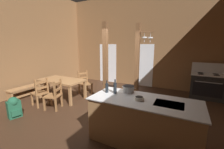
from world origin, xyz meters
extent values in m
cube|color=#382316|center=(0.00, 0.00, -0.05)|extent=(8.16, 7.97, 0.10)
cube|color=brown|center=(0.00, 3.66, 2.19)|extent=(8.16, 0.14, 4.37)
cube|color=brown|center=(-3.75, 0.00, 2.19)|extent=(0.14, 7.97, 4.37)
cube|color=white|center=(-1.66, 3.58, 1.02)|extent=(1.00, 0.01, 2.05)
cube|color=white|center=(0.37, 3.58, 1.02)|extent=(0.84, 0.01, 2.05)
cube|color=#9E7044|center=(1.46, -0.65, 0.46)|extent=(2.11, 0.92, 0.92)
cube|color=silver|center=(1.46, -0.65, 0.93)|extent=(2.17, 0.98, 0.02)
cube|color=black|center=(1.93, -0.66, 0.94)|extent=(0.52, 0.41, 0.00)
cube|color=black|center=(1.46, -0.22, 0.05)|extent=(2.00, 0.06, 0.10)
cube|color=black|center=(2.95, 3.04, 0.45)|extent=(1.13, 0.81, 0.90)
cube|color=black|center=(2.93, 2.65, 0.42)|extent=(0.93, 0.05, 0.52)
cylinder|color=silver|center=(2.93, 2.63, 0.70)|extent=(0.83, 0.06, 0.02)
cube|color=silver|center=(2.95, 3.04, 0.92)|extent=(1.17, 0.85, 0.03)
cube|color=silver|center=(2.96, 3.40, 1.12)|extent=(1.14, 0.09, 0.40)
cylinder|color=black|center=(3.19, 2.87, 0.94)|extent=(0.21, 0.21, 0.01)
cylinder|color=black|center=(2.69, 2.90, 0.94)|extent=(0.21, 0.21, 0.01)
cylinder|color=black|center=(3.20, 3.18, 0.94)|extent=(0.21, 0.21, 0.01)
cylinder|color=black|center=(2.70, 3.20, 0.94)|extent=(0.21, 0.21, 0.01)
cylinder|color=black|center=(3.26, 2.62, 0.82)|extent=(0.05, 0.03, 0.04)
cylinder|color=black|center=(3.04, 2.63, 0.82)|extent=(0.05, 0.03, 0.04)
cylinder|color=black|center=(2.82, 2.64, 0.82)|extent=(0.05, 0.03, 0.04)
cylinder|color=black|center=(2.60, 2.65, 0.82)|extent=(0.05, 0.03, 0.04)
cube|color=brown|center=(0.64, 1.47, 1.36)|extent=(0.15, 0.15, 2.72)
cube|color=brown|center=(0.86, 1.48, 2.45)|extent=(0.58, 0.11, 0.06)
cylinder|color=silver|center=(0.86, 1.48, 2.36)|extent=(0.01, 0.01, 0.17)
cylinder|color=silver|center=(0.86, 1.48, 2.25)|extent=(0.17, 0.17, 0.04)
cylinder|color=silver|center=(0.86, 1.48, 2.17)|extent=(0.02, 0.02, 0.14)
cylinder|color=silver|center=(1.05, 1.49, 2.35)|extent=(0.01, 0.01, 0.18)
cylinder|color=silver|center=(1.05, 1.49, 2.24)|extent=(0.17, 0.17, 0.04)
cylinder|color=silver|center=(1.05, 1.49, 2.16)|extent=(0.02, 0.02, 0.14)
cube|color=brown|center=(-0.19, 0.72, 1.36)|extent=(0.14, 0.14, 2.72)
cube|color=#9E7044|center=(-1.97, 0.48, 0.71)|extent=(1.72, 0.93, 0.06)
cube|color=#9E7044|center=(-2.75, 0.89, 0.34)|extent=(0.08, 0.08, 0.68)
cube|color=#9E7044|center=(-1.17, 0.86, 0.34)|extent=(0.08, 0.08, 0.68)
cube|color=#9E7044|center=(-2.77, 0.11, 0.34)|extent=(0.08, 0.08, 0.68)
cube|color=#9E7044|center=(-1.19, 0.08, 0.34)|extent=(0.08, 0.08, 0.68)
cube|color=olive|center=(-1.49, 1.30, 0.43)|extent=(0.57, 0.57, 0.04)
cube|color=olive|center=(-1.24, 1.41, 0.21)|extent=(0.07, 0.07, 0.41)
cube|color=olive|center=(-1.38, 1.06, 0.21)|extent=(0.07, 0.07, 0.41)
cube|color=olive|center=(-1.59, 1.55, 0.47)|extent=(0.07, 0.07, 0.95)
cube|color=olive|center=(-1.73, 1.20, 0.47)|extent=(0.07, 0.07, 0.95)
cube|color=olive|center=(-1.66, 1.37, 0.84)|extent=(0.18, 0.37, 0.07)
cube|color=olive|center=(-1.66, 1.37, 0.65)|extent=(0.18, 0.37, 0.07)
cube|color=olive|center=(-2.13, -0.34, 0.43)|extent=(0.52, 0.52, 0.04)
cube|color=olive|center=(-2.36, -0.49, 0.21)|extent=(0.06, 0.06, 0.41)
cube|color=olive|center=(-2.28, -0.12, 0.21)|extent=(0.06, 0.06, 0.41)
cube|color=olive|center=(-1.99, -0.56, 0.47)|extent=(0.06, 0.06, 0.95)
cube|color=olive|center=(-1.91, -0.19, 0.47)|extent=(0.06, 0.06, 0.95)
cube|color=olive|center=(-1.95, -0.38, 0.84)|extent=(0.11, 0.38, 0.07)
cube|color=olive|center=(-1.95, -0.38, 0.65)|extent=(0.11, 0.38, 0.07)
cube|color=olive|center=(-1.52, -0.33, 0.43)|extent=(0.56, 0.56, 0.04)
cube|color=olive|center=(-1.64, -0.58, 0.21)|extent=(0.06, 0.06, 0.41)
cube|color=olive|center=(-1.76, -0.22, 0.21)|extent=(0.06, 0.06, 0.41)
cube|color=olive|center=(-1.28, -0.45, 0.47)|extent=(0.06, 0.06, 0.95)
cube|color=olive|center=(-1.40, -0.09, 0.47)|extent=(0.06, 0.06, 0.95)
cube|color=olive|center=(-1.34, -0.27, 0.84)|extent=(0.16, 0.37, 0.07)
cube|color=olive|center=(-1.34, -0.27, 0.65)|extent=(0.16, 0.37, 0.07)
cube|color=#9E7044|center=(-3.25, 0.06, 0.42)|extent=(0.36, 1.64, 0.04)
cube|color=#9E7044|center=(-3.25, -0.70, 0.20)|extent=(0.31, 0.06, 0.40)
cube|color=#9E7044|center=(-3.25, 0.83, 0.20)|extent=(0.31, 0.06, 0.40)
cube|color=#9E7044|center=(-3.25, 0.06, 0.12)|extent=(0.06, 1.44, 0.06)
cube|color=#1E5138|center=(-2.04, -1.24, 0.24)|extent=(0.29, 0.37, 0.48)
cube|color=#1E5138|center=(-1.92, -1.27, 0.17)|extent=(0.11, 0.23, 0.17)
cylinder|color=black|center=(-2.14, -1.11, 0.24)|extent=(0.05, 0.05, 0.38)
cylinder|color=black|center=(-2.19, -1.30, 0.24)|extent=(0.05, 0.05, 0.38)
sphere|color=#1E5138|center=(-2.04, -1.24, 0.46)|extent=(0.33, 0.33, 0.27)
cylinder|color=silver|center=(1.02, -0.36, 1.01)|extent=(0.25, 0.25, 0.15)
cylinder|color=black|center=(1.02, -0.36, 1.09)|extent=(0.26, 0.26, 0.01)
cylinder|color=silver|center=(0.88, -0.36, 1.05)|extent=(0.05, 0.02, 0.02)
cylinder|color=silver|center=(1.16, -0.36, 1.05)|extent=(0.05, 0.02, 0.02)
cylinder|color=silver|center=(1.38, -0.71, 0.97)|extent=(0.19, 0.19, 0.07)
cylinder|color=black|center=(1.38, -0.71, 1.00)|extent=(0.15, 0.15, 0.00)
cylinder|color=#1E2328|center=(0.58, -0.59, 1.04)|extent=(0.07, 0.07, 0.21)
cylinder|color=#1E2328|center=(0.58, -0.59, 1.19)|extent=(0.03, 0.03, 0.07)
cylinder|color=#1E2328|center=(0.77, -0.56, 1.06)|extent=(0.08, 0.08, 0.24)
cylinder|color=#1E2328|center=(0.77, -0.56, 1.22)|extent=(0.03, 0.03, 0.08)
camera|label=1|loc=(2.13, -3.39, 2.01)|focal=23.30mm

